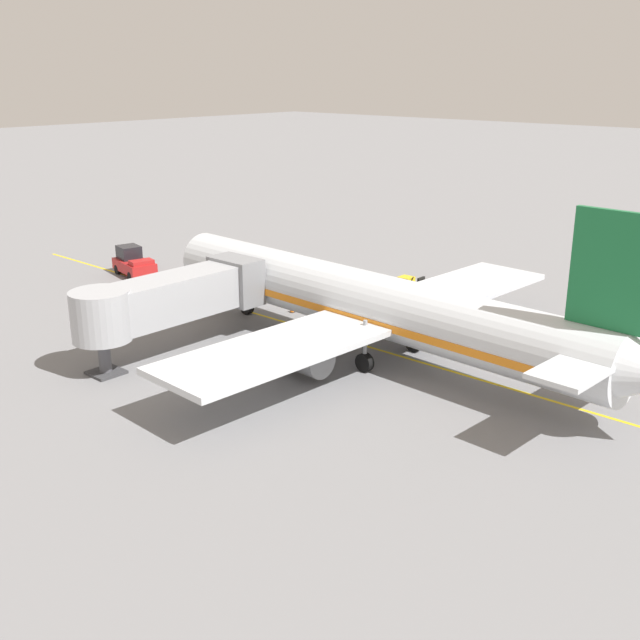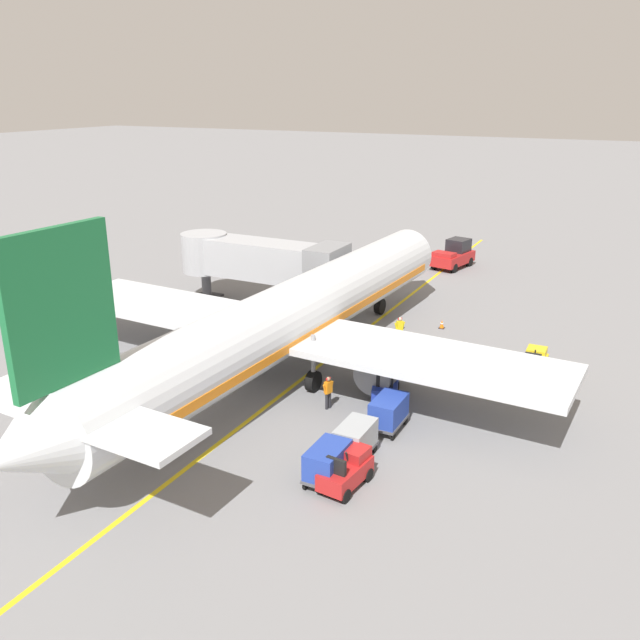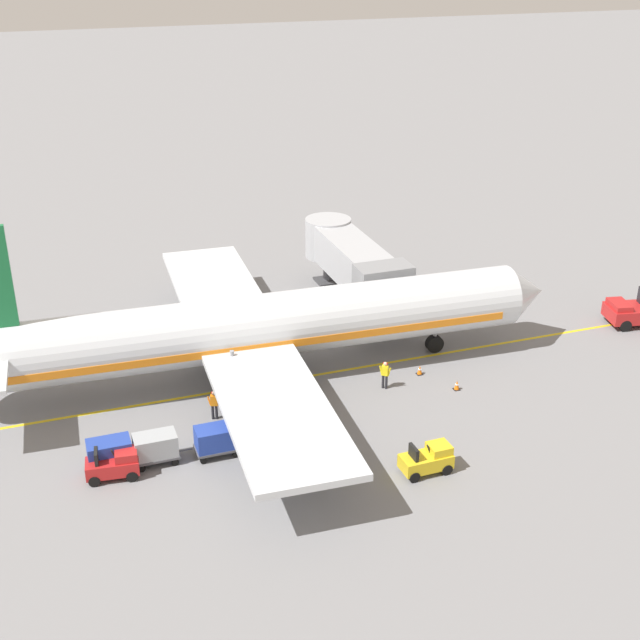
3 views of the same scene
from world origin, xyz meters
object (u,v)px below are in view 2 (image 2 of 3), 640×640
at_px(jet_bridge, 260,260).
at_px(baggage_cart_third_in_train, 328,461).
at_px(baggage_tug_trailing, 386,385).
at_px(baggage_tug_spare, 347,470).
at_px(pushback_tractor, 453,255).
at_px(safety_cone_nose_left, 442,324).
at_px(baggage_cart_second_in_train, 355,438).
at_px(ground_crew_wing_walker, 400,329).
at_px(safety_cone_nose_right, 401,324).
at_px(baggage_cart_front, 389,411).
at_px(baggage_tug_lead, 534,364).
at_px(parked_airliner, 293,317).
at_px(ground_crew_loader, 328,391).

height_order(jet_bridge, baggage_cart_third_in_train, jet_bridge).
relative_size(baggage_tug_trailing, baggage_tug_spare, 1.05).
distance_m(pushback_tractor, safety_cone_nose_left, 16.34).
height_order(baggage_tug_spare, baggage_cart_second_in_train, baggage_tug_spare).
xyz_separation_m(ground_crew_wing_walker, safety_cone_nose_left, (1.55, 3.84, -0.66)).
bearing_deg(baggage_cart_second_in_train, pushback_tractor, 99.24).
bearing_deg(safety_cone_nose_right, baggage_cart_third_in_train, -78.64).
xyz_separation_m(pushback_tractor, baggage_tug_trailing, (4.41, -27.29, -0.39)).
bearing_deg(baggage_cart_front, baggage_cart_third_in_train, -96.11).
relative_size(pushback_tractor, baggage_cart_third_in_train, 1.64).
distance_m(baggage_tug_lead, baggage_tug_trailing, 8.80).
height_order(jet_bridge, safety_cone_nose_right, jet_bridge).
bearing_deg(safety_cone_nose_right, jet_bridge, -179.21).
relative_size(baggage_cart_front, safety_cone_nose_right, 4.92).
relative_size(baggage_tug_trailing, baggage_cart_front, 0.95).
xyz_separation_m(baggage_tug_lead, safety_cone_nose_right, (-9.13, 3.99, -0.42)).
xyz_separation_m(parked_airliner, jet_bridge, (-7.73, 9.16, 0.27)).
distance_m(baggage_tug_trailing, baggage_tug_spare, 8.28).
distance_m(parked_airliner, ground_crew_wing_walker, 7.99).
bearing_deg(baggage_tug_trailing, baggage_tug_spare, -79.10).
bearing_deg(baggage_tug_trailing, ground_crew_wing_walker, 105.41).
bearing_deg(parked_airliner, safety_cone_nose_right, 72.41).
relative_size(baggage_tug_trailing, baggage_cart_second_in_train, 0.95).
bearing_deg(baggage_cart_third_in_train, ground_crew_wing_walker, 100.31).
relative_size(pushback_tractor, ground_crew_loader, 2.82).
xyz_separation_m(parked_airliner, baggage_cart_front, (7.22, -3.97, -2.24)).
bearing_deg(safety_cone_nose_right, parked_airliner, -107.59).
bearing_deg(parked_airliner, baggage_cart_second_in_train, -45.33).
relative_size(ground_crew_wing_walker, safety_cone_nose_left, 2.86).
bearing_deg(safety_cone_nose_right, pushback_tractor, 94.98).
distance_m(jet_bridge, baggage_cart_front, 20.05).
relative_size(baggage_tug_lead, baggage_tug_trailing, 0.92).
distance_m(jet_bridge, ground_crew_wing_walker, 12.04).
height_order(ground_crew_wing_walker, safety_cone_nose_left, ground_crew_wing_walker).
bearing_deg(baggage_cart_third_in_train, parked_airliner, 126.01).
height_order(baggage_tug_trailing, safety_cone_nose_left, baggage_tug_trailing).
distance_m(baggage_tug_spare, safety_cone_nose_right, 18.91).
bearing_deg(jet_bridge, ground_crew_loader, -47.22).
xyz_separation_m(baggage_tug_lead, baggage_tug_trailing, (-6.21, -6.24, 0.00)).
bearing_deg(pushback_tractor, baggage_cart_front, -79.26).
height_order(baggage_cart_second_in_train, ground_crew_wing_walker, ground_crew_wing_walker).
xyz_separation_m(pushback_tractor, safety_cone_nose_left, (3.86, -15.85, -0.81)).
height_order(pushback_tractor, ground_crew_wing_walker, pushback_tractor).
bearing_deg(safety_cone_nose_right, baggage_tug_lead, -23.61).
relative_size(baggage_tug_spare, safety_cone_nose_left, 4.44).
height_order(baggage_cart_front, baggage_cart_second_in_train, same).
height_order(baggage_tug_spare, safety_cone_nose_left, baggage_tug_spare).
bearing_deg(baggage_cart_third_in_train, baggage_tug_trailing, 95.44).
relative_size(safety_cone_nose_left, safety_cone_nose_right, 1.00).
distance_m(baggage_cart_second_in_train, baggage_cart_third_in_train, 2.21).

